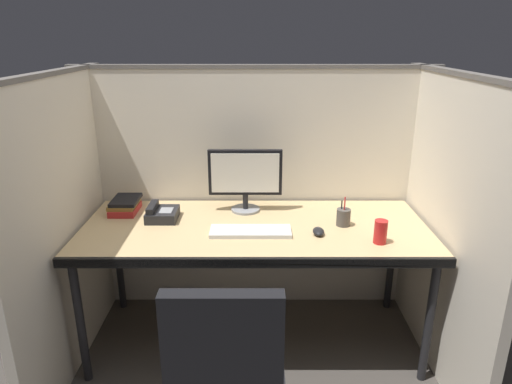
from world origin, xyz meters
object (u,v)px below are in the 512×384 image
at_px(pen_cup, 345,217).
at_px(soda_can, 382,232).
at_px(desk_phone, 163,214).
at_px(monitor_center, 246,176).
at_px(desk, 256,235).
at_px(book_stack, 126,205).
at_px(keyboard_main, 252,231).
at_px(computer_mouse, 320,232).

bearing_deg(pen_cup, soda_can, -57.12).
distance_m(desk_phone, soda_can, 1.21).
bearing_deg(desk_phone, monitor_center, 15.64).
height_order(desk, soda_can, soda_can).
relative_size(monitor_center, desk_phone, 2.26).
xyz_separation_m(desk, soda_can, (0.63, -0.21, 0.11)).
relative_size(monitor_center, pen_cup, 2.54).
distance_m(desk_phone, book_stack, 0.27).
relative_size(desk, monitor_center, 4.42).
height_order(monitor_center, desk_phone, monitor_center).
bearing_deg(monitor_center, desk, -76.84).
distance_m(desk_phone, pen_cup, 1.02).
distance_m(desk, soda_can, 0.67).
bearing_deg(monitor_center, keyboard_main, -84.13).
bearing_deg(computer_mouse, soda_can, -19.02).
height_order(keyboard_main, book_stack, book_stack).
xyz_separation_m(desk_phone, soda_can, (1.17, -0.31, 0.03)).
distance_m(computer_mouse, book_stack, 1.16).
bearing_deg(desk_phone, desk, -11.46).
bearing_deg(book_stack, soda_can, -17.00).
relative_size(desk, soda_can, 15.57).
distance_m(computer_mouse, desk_phone, 0.89).
distance_m(desk, keyboard_main, 0.11).
height_order(desk, computer_mouse, computer_mouse).
bearing_deg(pen_cup, computer_mouse, -141.18).
distance_m(keyboard_main, soda_can, 0.67).
xyz_separation_m(desk, book_stack, (-0.77, 0.22, 0.09)).
bearing_deg(desk, soda_can, -17.95).
bearing_deg(keyboard_main, book_stack, 157.31).
xyz_separation_m(desk, pen_cup, (0.49, 0.02, 0.10)).
height_order(keyboard_main, soda_can, soda_can).
xyz_separation_m(desk_phone, pen_cup, (1.02, -0.09, 0.02)).
bearing_deg(pen_cup, book_stack, 170.75).
bearing_deg(computer_mouse, desk, 163.00).
bearing_deg(desk_phone, pen_cup, -4.97).
bearing_deg(pen_cup, monitor_center, 157.81).
xyz_separation_m(desk, desk_phone, (-0.53, 0.11, 0.08)).
xyz_separation_m(monitor_center, keyboard_main, (0.03, -0.33, -0.20)).
bearing_deg(computer_mouse, monitor_center, 138.77).
bearing_deg(keyboard_main, desk_phone, 158.90).
xyz_separation_m(desk, keyboard_main, (-0.02, -0.09, 0.06)).
bearing_deg(monitor_center, book_stack, -178.65).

